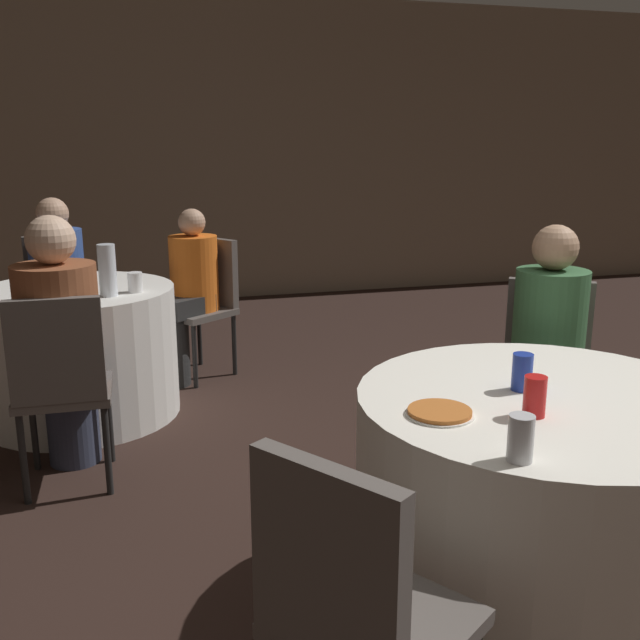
% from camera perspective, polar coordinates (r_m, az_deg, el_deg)
% --- Properties ---
extents(ground_plane, '(16.00, 16.00, 0.00)m').
position_cam_1_polar(ground_plane, '(2.82, 19.51, -19.08)').
color(ground_plane, black).
extents(wall_back, '(16.00, 0.06, 2.80)m').
position_cam_1_polar(wall_back, '(7.03, -3.79, 13.31)').
color(wall_back, gray).
rests_on(wall_back, ground_plane).
extents(table_near, '(1.21, 1.21, 0.72)m').
position_cam_1_polar(table_near, '(2.52, 17.14, -13.55)').
color(table_near, white).
rests_on(table_near, ground_plane).
extents(table_far, '(1.07, 1.07, 0.72)m').
position_cam_1_polar(table_far, '(4.19, -18.71, -2.46)').
color(table_far, white).
rests_on(table_far, ground_plane).
extents(chair_near_northeast, '(0.55, 0.55, 0.89)m').
position_cam_1_polar(chair_near_northeast, '(3.41, 17.62, -3.12)').
color(chair_near_northeast, '#59514C').
rests_on(chair_near_northeast, ground_plane).
extents(chair_near_southwest, '(0.56, 0.56, 0.89)m').
position_cam_1_polar(chair_near_southwest, '(1.67, 2.54, -21.77)').
color(chair_near_southwest, '#59514C').
rests_on(chair_near_southwest, ground_plane).
extents(chair_far_north, '(0.46, 0.47, 0.89)m').
position_cam_1_polar(chair_far_north, '(5.07, -20.22, 2.24)').
color(chair_far_north, '#59514C').
rests_on(chair_far_north, ground_plane).
extents(chair_far_northeast, '(0.56, 0.56, 0.89)m').
position_cam_1_polar(chair_far_northeast, '(4.70, -9.11, 2.05)').
color(chair_far_northeast, '#59514C').
rests_on(chair_far_northeast, ground_plane).
extents(chair_far_south, '(0.41, 0.41, 0.89)m').
position_cam_1_polar(chair_far_south, '(3.24, -20.04, -4.25)').
color(chair_far_south, '#59514C').
rests_on(chair_far_south, ground_plane).
extents(person_floral_shirt, '(0.35, 0.51, 1.21)m').
position_cam_1_polar(person_floral_shirt, '(3.36, -19.93, -2.08)').
color(person_floral_shirt, '#33384C').
rests_on(person_floral_shirt, ground_plane).
extents(person_green_jacket, '(0.43, 0.46, 1.16)m').
position_cam_1_polar(person_green_jacket, '(3.24, 17.66, -3.18)').
color(person_green_jacket, black).
rests_on(person_green_jacket, ground_plane).
extents(person_orange_shirt, '(0.46, 0.43, 1.09)m').
position_cam_1_polar(person_orange_shirt, '(4.59, -10.72, 1.80)').
color(person_orange_shirt, '#282828').
rests_on(person_orange_shirt, ground_plane).
extents(person_blue_shirt, '(0.38, 0.51, 1.15)m').
position_cam_1_polar(person_blue_shirt, '(4.90, -20.09, 2.51)').
color(person_blue_shirt, black).
rests_on(person_blue_shirt, ground_plane).
extents(pizza_plate_near, '(0.20, 0.20, 0.02)m').
position_cam_1_polar(pizza_plate_near, '(2.14, 9.55, -7.30)').
color(pizza_plate_near, white).
rests_on(pizza_plate_near, table_near).
extents(soda_can_red, '(0.07, 0.07, 0.12)m').
position_cam_1_polar(soda_can_red, '(2.18, 16.80, -5.87)').
color(soda_can_red, red).
rests_on(soda_can_red, table_near).
extents(soda_can_blue, '(0.07, 0.07, 0.12)m').
position_cam_1_polar(soda_can_blue, '(2.39, 15.87, -4.03)').
color(soda_can_blue, '#1E38A5').
rests_on(soda_can_blue, table_near).
extents(soda_can_silver, '(0.07, 0.07, 0.12)m').
position_cam_1_polar(soda_can_silver, '(1.88, 15.76, -9.10)').
color(soda_can_silver, silver).
rests_on(soda_can_silver, table_near).
extents(bottle_far, '(0.09, 0.09, 0.27)m').
position_cam_1_polar(bottle_far, '(3.83, -16.65, 3.83)').
color(bottle_far, silver).
rests_on(bottle_far, table_far).
extents(cup_far, '(0.08, 0.08, 0.11)m').
position_cam_1_polar(cup_far, '(3.91, -14.57, 2.94)').
color(cup_far, white).
rests_on(cup_far, table_far).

